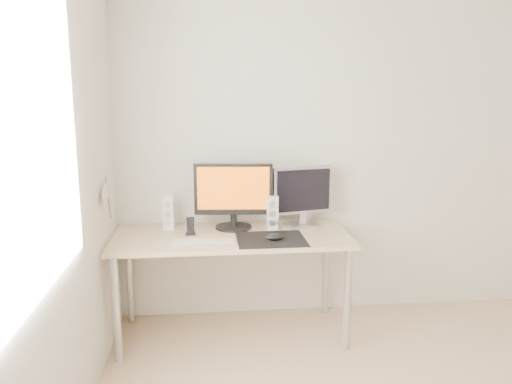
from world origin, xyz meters
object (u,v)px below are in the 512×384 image
mouse (275,237)px  main_monitor (233,194)px  keyboard (204,242)px  desk (232,246)px  speaker_left (168,213)px  phone_dock (191,229)px  speaker_right (272,212)px  second_monitor (302,193)px

mouse → main_monitor: (-0.25, 0.33, 0.23)m
main_monitor → keyboard: (-0.21, -0.33, -0.25)m
mouse → main_monitor: bearing=127.2°
desk → speaker_left: 0.51m
desk → main_monitor: 0.37m
desk → speaker_left: bearing=156.9°
desk → main_monitor: main_monitor is taller
mouse → phone_dock: (-0.55, 0.20, 0.01)m
keyboard → desk: bearing=42.3°
main_monitor → phone_dock: (-0.30, -0.12, -0.22)m
keyboard → main_monitor: bearing=56.8°
mouse → speaker_left: 0.80m
speaker_left → mouse: bearing=-26.8°
desk → speaker_right: size_ratio=6.57×
desk → speaker_right: bearing=20.8°
desk → speaker_right: speaker_right is taller
speaker_right → phone_dock: bearing=-172.0°
mouse → desk: 0.34m
mouse → main_monitor: 0.47m
mouse → speaker_left: speaker_left is taller
second_monitor → keyboard: (-0.71, -0.35, -0.23)m
mouse → keyboard: 0.46m
desk → phone_dock: phone_dock is taller
speaker_left → keyboard: (0.25, -0.35, -0.11)m
mouse → phone_dock: phone_dock is taller
desk → second_monitor: (0.52, 0.18, 0.32)m
speaker_right → keyboard: bearing=-149.6°
second_monitor → keyboard: second_monitor is taller
main_monitor → keyboard: 0.46m
main_monitor → keyboard: size_ratio=1.30×
desk → second_monitor: second_monitor is taller
speaker_left → desk: bearing=-23.1°
desk → speaker_right: 0.37m
second_monitor → speaker_left: (-0.96, 0.00, -0.12)m
phone_dock → speaker_right: bearing=8.0°
second_monitor → main_monitor: bearing=-177.0°
mouse → keyboard: mouse is taller
mouse → keyboard: bearing=179.7°
mouse → second_monitor: (0.25, 0.35, 0.22)m
mouse → keyboard: size_ratio=0.28×
second_monitor → keyboard: bearing=-153.7°
desk → speaker_right: (0.29, 0.11, 0.20)m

